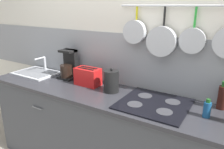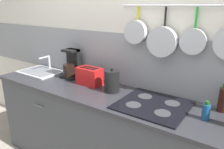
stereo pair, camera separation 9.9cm
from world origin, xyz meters
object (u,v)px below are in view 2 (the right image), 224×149
Objects in this scene: toaster at (89,76)px; bottle_vinegar at (223,99)px; kettle at (112,81)px; coffee_maker at (72,66)px; bottle_hot_sauce at (206,112)px.

bottle_vinegar is (1.23, 0.13, 0.01)m from toaster.
kettle is 1.02× the size of bottle_vinegar.
coffee_maker is at bearing 171.03° from kettle.
bottle_vinegar reaches higher than toaster.
bottle_hot_sauce is (1.16, -0.08, -0.03)m from toaster.
bottle_vinegar is at bearing 70.21° from bottle_hot_sauce.
bottle_hot_sauce is at bearing -3.64° from kettle.
kettle is (0.30, -0.03, 0.01)m from toaster.
kettle is at bearing 176.36° from bottle_hot_sauce.
bottle_hot_sauce is at bearing -5.90° from coffee_maker.
coffee_maker is 1.49m from bottle_hot_sauce.
bottle_vinegar is at bearing 2.06° from coffee_maker.
kettle reaches higher than bottle_hot_sauce.
kettle is 0.95m from bottle_vinegar.
toaster is 1.24m from bottle_vinegar.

